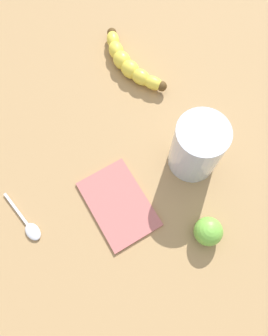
% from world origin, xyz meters
% --- Properties ---
extents(wooden_tabletop, '(1.20, 1.20, 0.03)m').
position_xyz_m(wooden_tabletop, '(0.00, 0.00, 0.01)').
color(wooden_tabletop, '#A98454').
rests_on(wooden_tabletop, ground).
extents(banana, '(0.16, 0.14, 0.04)m').
position_xyz_m(banana, '(0.14, 0.02, 0.05)').
color(banana, yellow).
rests_on(banana, wooden_tabletop).
extents(smoothie_glass, '(0.09, 0.09, 0.13)m').
position_xyz_m(smoothie_glass, '(-0.07, -0.11, 0.09)').
color(smoothie_glass, silver).
rests_on(smoothie_glass, wooden_tabletop).
extents(lime_fruit, '(0.05, 0.05, 0.05)m').
position_xyz_m(lime_fruit, '(-0.22, -0.13, 0.06)').
color(lime_fruit, '#75C142').
rests_on(lime_fruit, wooden_tabletop).
extents(teaspoon, '(0.09, 0.09, 0.01)m').
position_xyz_m(teaspoon, '(-0.21, 0.19, 0.03)').
color(teaspoon, silver).
rests_on(teaspoon, wooden_tabletop).
extents(folded_napkin, '(0.18, 0.17, 0.01)m').
position_xyz_m(folded_napkin, '(-0.16, 0.03, 0.03)').
color(folded_napkin, '#BC6660').
rests_on(folded_napkin, wooden_tabletop).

